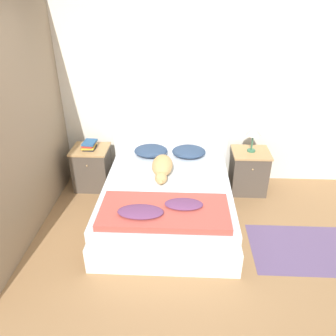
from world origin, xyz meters
The scene contains 14 objects.
ground_plane centered at (0.00, 0.00, 0.00)m, with size 16.00×16.00×0.00m, color #997047.
wall_back centered at (0.00, 2.13, 1.27)m, with size 9.00×0.06×2.55m.
wall_side_left centered at (-1.48, 1.05, 1.27)m, with size 0.06×3.10×2.55m.
bed centered at (0.07, 1.06, 0.24)m, with size 1.55×1.95×0.50m.
headboard centered at (0.07, 2.06, 0.49)m, with size 1.63×0.06×0.93m.
nightstand_left centered at (-1.03, 1.76, 0.30)m, with size 0.50×0.46×0.61m.
nightstand_right centered at (1.17, 1.76, 0.30)m, with size 0.50×0.46×0.61m.
pillow_left centered at (-0.19, 1.80, 0.57)m, with size 0.46×0.37×0.13m.
pillow_right centered at (0.34, 1.80, 0.57)m, with size 0.46×0.37×0.13m.
quilt centered at (0.06, 0.44, 0.54)m, with size 1.32×0.62×0.12m.
dog centered at (0.00, 1.29, 0.59)m, with size 0.26×0.67×0.20m.
book_stack centered at (-1.03, 1.75, 0.66)m, with size 0.19×0.23×0.10m.
table_lamp centered at (1.17, 1.77, 0.88)m, with size 0.19×0.19×0.35m.
rug centered at (1.60, 0.54, 0.00)m, with size 1.15×0.80×0.00m.
Camera 1 is at (0.24, -2.27, 2.53)m, focal length 35.00 mm.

